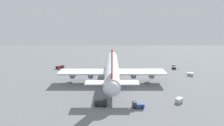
{
  "coord_description": "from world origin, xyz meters",
  "views": [
    {
      "loc": [
        -103.14,
        -0.07,
        32.51
      ],
      "look_at": [
        0.0,
        0.0,
        9.26
      ],
      "focal_mm": 33.41,
      "sensor_mm": 36.0,
      "label": 1
    }
  ],
  "objects_px": {
    "cargo_container_aft": "(190,74)",
    "safety_cone_nose": "(117,66)",
    "cargo_container_fore": "(179,100)",
    "cargo_airplane": "(112,69)",
    "fuel_truck": "(174,67)",
    "pushback_tractor": "(60,67)",
    "cargo_loader": "(138,105)",
    "catering_truck": "(101,103)"
  },
  "relations": [
    {
      "from": "cargo_container_aft",
      "to": "safety_cone_nose",
      "type": "relative_size",
      "value": 6.44
    },
    {
      "from": "cargo_container_fore",
      "to": "safety_cone_nose",
      "type": "xyz_separation_m",
      "value": [
        57.87,
        22.33,
        -0.6
      ]
    },
    {
      "from": "cargo_airplane",
      "to": "cargo_container_aft",
      "type": "relative_size",
      "value": 18.49
    },
    {
      "from": "cargo_container_fore",
      "to": "safety_cone_nose",
      "type": "height_order",
      "value": "cargo_container_fore"
    },
    {
      "from": "cargo_airplane",
      "to": "cargo_container_fore",
      "type": "height_order",
      "value": "cargo_airplane"
    },
    {
      "from": "fuel_truck",
      "to": "pushback_tractor",
      "type": "bearing_deg",
      "value": 90.44
    },
    {
      "from": "pushback_tractor",
      "to": "cargo_container_fore",
      "type": "bearing_deg",
      "value": -131.91
    },
    {
      "from": "fuel_truck",
      "to": "pushback_tractor",
      "type": "relative_size",
      "value": 0.91
    },
    {
      "from": "cargo_airplane",
      "to": "cargo_loader",
      "type": "relative_size",
      "value": 14.88
    },
    {
      "from": "cargo_container_fore",
      "to": "safety_cone_nose",
      "type": "relative_size",
      "value": 6.07
    },
    {
      "from": "cargo_container_aft",
      "to": "cargo_airplane",
      "type": "bearing_deg",
      "value": 101.93
    },
    {
      "from": "cargo_container_fore",
      "to": "cargo_loader",
      "type": "bearing_deg",
      "value": 106.05
    },
    {
      "from": "cargo_loader",
      "to": "cargo_container_aft",
      "type": "bearing_deg",
      "value": -39.43
    },
    {
      "from": "cargo_airplane",
      "to": "safety_cone_nose",
      "type": "distance_m",
      "value": 30.71
    },
    {
      "from": "cargo_container_aft",
      "to": "pushback_tractor",
      "type": "bearing_deg",
      "value": 78.68
    },
    {
      "from": "fuel_truck",
      "to": "cargo_container_fore",
      "type": "relative_size",
      "value": 1.49
    },
    {
      "from": "pushback_tractor",
      "to": "cargo_container_aft",
      "type": "xyz_separation_m",
      "value": [
        -15.32,
        -76.54,
        -0.37
      ]
    },
    {
      "from": "cargo_airplane",
      "to": "safety_cone_nose",
      "type": "relative_size",
      "value": 119.05
    },
    {
      "from": "catering_truck",
      "to": "pushback_tractor",
      "type": "xyz_separation_m",
      "value": [
        56.0,
        28.79,
        -0.05
      ]
    },
    {
      "from": "fuel_truck",
      "to": "catering_truck",
      "type": "xyz_separation_m",
      "value": [
        -56.55,
        43.25,
        0.18
      ]
    },
    {
      "from": "catering_truck",
      "to": "cargo_container_aft",
      "type": "distance_m",
      "value": 62.72
    },
    {
      "from": "catering_truck",
      "to": "safety_cone_nose",
      "type": "bearing_deg",
      "value": -6.9
    },
    {
      "from": "cargo_container_aft",
      "to": "cargo_loader",
      "type": "bearing_deg",
      "value": 140.57
    },
    {
      "from": "catering_truck",
      "to": "safety_cone_nose",
      "type": "height_order",
      "value": "catering_truck"
    },
    {
      "from": "cargo_airplane",
      "to": "fuel_truck",
      "type": "height_order",
      "value": "cargo_airplane"
    },
    {
      "from": "cargo_loader",
      "to": "cargo_container_aft",
      "type": "relative_size",
      "value": 1.24
    },
    {
      "from": "cargo_container_fore",
      "to": "cargo_container_aft",
      "type": "bearing_deg",
      "value": -25.79
    },
    {
      "from": "catering_truck",
      "to": "cargo_container_fore",
      "type": "relative_size",
      "value": 1.4
    },
    {
      "from": "cargo_airplane",
      "to": "cargo_container_aft",
      "type": "xyz_separation_m",
      "value": [
        9.27,
        -43.85,
        -5.51
      ]
    },
    {
      "from": "pushback_tractor",
      "to": "catering_truck",
      "type": "bearing_deg",
      "value": -152.79
    },
    {
      "from": "cargo_loader",
      "to": "safety_cone_nose",
      "type": "distance_m",
      "value": 62.9
    },
    {
      "from": "cargo_airplane",
      "to": "fuel_truck",
      "type": "relative_size",
      "value": 13.17
    },
    {
      "from": "safety_cone_nose",
      "to": "cargo_container_aft",
      "type": "bearing_deg",
      "value": -117.11
    },
    {
      "from": "pushback_tractor",
      "to": "fuel_truck",
      "type": "bearing_deg",
      "value": -89.56
    },
    {
      "from": "cargo_loader",
      "to": "cargo_container_aft",
      "type": "height_order",
      "value": "cargo_loader"
    },
    {
      "from": "cargo_container_aft",
      "to": "safety_cone_nose",
      "type": "distance_m",
      "value": 45.3
    },
    {
      "from": "cargo_container_fore",
      "to": "catering_truck",
      "type": "bearing_deg",
      "value": 96.61
    },
    {
      "from": "cargo_airplane",
      "to": "pushback_tractor",
      "type": "xyz_separation_m",
      "value": [
        24.59,
        32.69,
        -5.14
      ]
    },
    {
      "from": "fuel_truck",
      "to": "cargo_airplane",
      "type": "bearing_deg",
      "value": 122.57
    },
    {
      "from": "cargo_airplane",
      "to": "catering_truck",
      "type": "bearing_deg",
      "value": 172.93
    },
    {
      "from": "cargo_loader",
      "to": "pushback_tractor",
      "type": "relative_size",
      "value": 0.81
    },
    {
      "from": "cargo_container_aft",
      "to": "safety_cone_nose",
      "type": "height_order",
      "value": "cargo_container_aft"
    }
  ]
}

